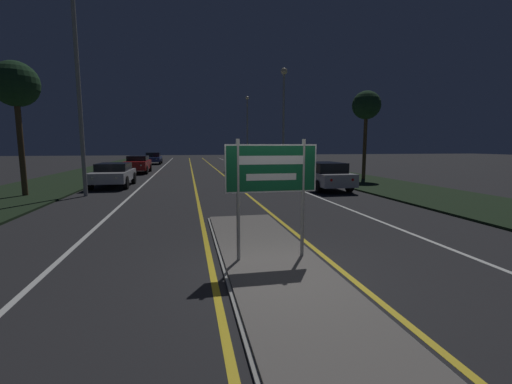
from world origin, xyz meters
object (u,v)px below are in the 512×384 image
streetlight_left_near (75,30)px  car_approaching_0 (113,174)px  car_receding_0 (323,175)px  car_approaching_1 (138,164)px  highway_sign (271,175)px  car_approaching_2 (153,158)px  warning_sign (300,157)px  streetlight_right_near (284,105)px  car_receding_1 (240,165)px  streetlight_right_far (247,123)px  car_receding_2 (261,160)px

streetlight_left_near → car_approaching_0: (0.52, 3.67, -6.56)m
car_receding_0 → car_approaching_1: car_approaching_1 is taller
highway_sign → car_receding_0: (5.56, 10.80, -1.00)m
car_receding_0 → car_approaching_2: size_ratio=1.04×
car_approaching_2 → warning_sign: size_ratio=2.20×
streetlight_left_near → streetlight_right_near: 16.48m
streetlight_left_near → car_receding_1: bearing=51.7°
streetlight_left_near → warning_sign: streetlight_left_near is taller
car_receding_0 → car_receding_1: size_ratio=1.06×
streetlight_right_far → warning_sign: bearing=-81.4°
car_receding_0 → car_approaching_2: bearing=112.3°
highway_sign → streetlight_right_far: (6.18, 37.95, 3.43)m
car_approaching_1 → streetlight_left_near: bearing=-92.3°
streetlight_right_far → car_approaching_2: bearing=177.8°
streetlight_right_near → car_approaching_2: (-11.98, 17.25, -4.82)m
streetlight_right_near → car_receding_2: streetlight_right_near is taller
warning_sign → car_receding_0: bearing=-103.1°
car_approaching_1 → warning_sign: (14.12, -0.96, 0.55)m
streetlight_left_near → car_approaching_0: 7.54m
highway_sign → car_approaching_0: highway_sign is taller
car_receding_1 → car_approaching_1: bearing=164.8°
streetlight_right_near → car_approaching_1: bearing=166.2°
highway_sign → car_approaching_2: 38.83m
highway_sign → streetlight_left_near: size_ratio=0.21×
streetlight_right_far → car_receding_2: (-0.09, -8.63, -4.42)m
car_approaching_1 → car_approaching_2: (-0.04, 14.31, -0.01)m
car_receding_0 → car_receding_2: bearing=88.4°
car_receding_1 → car_approaching_1: size_ratio=0.93×
warning_sign → streetlight_left_near: bearing=-139.3°
streetlight_left_near → car_receding_0: (11.80, 0.29, -6.54)m
highway_sign → warning_sign: 24.61m
streetlight_left_near → car_receding_2: bearing=56.7°
car_receding_2 → car_approaching_0: 19.19m
car_approaching_0 → highway_sign: bearing=-68.0°
warning_sign → car_approaching_1: bearing=176.1°
streetlight_right_far → car_receding_0: 27.51m
streetlight_right_near → streetlight_right_far: bearing=90.2°
car_receding_1 → car_receding_2: (3.41, 7.50, 0.03)m
car_approaching_0 → warning_sign: warning_sign is taller
streetlight_right_far → highway_sign: bearing=-99.3°
streetlight_left_near → streetlight_right_near: (12.48, 10.63, -1.70)m
streetlight_right_far → car_approaching_1: bearing=-130.6°
car_receding_0 → car_receding_1: (-2.87, 11.01, -0.02)m
car_approaching_1 → car_receding_2: bearing=23.9°
streetlight_right_near → streetlight_right_far: (-0.07, 16.80, -0.41)m
car_receding_1 → warning_sign: size_ratio=2.14×
car_receding_0 → car_receding_2: car_receding_2 is taller
car_approaching_1 → warning_sign: 14.17m
car_receding_1 → car_receding_2: bearing=65.6°
streetlight_left_near → streetlight_right_far: 30.19m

